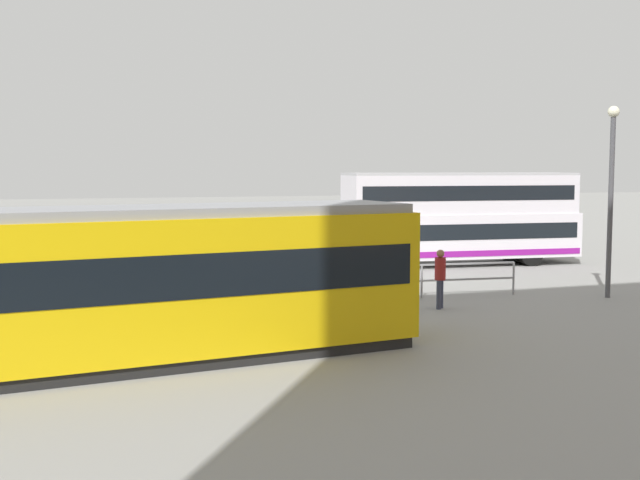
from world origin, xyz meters
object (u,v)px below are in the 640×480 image
(double_decker_bus, at_px, (459,218))
(street_lamp, at_px, (611,185))
(pedestrian_crossing, at_px, (440,275))
(pedestrian_near_railing, at_px, (360,266))
(info_sign, at_px, (316,247))
(tram_yellow, at_px, (112,284))

(double_decker_bus, distance_m, street_lamp, 9.15)
(pedestrian_crossing, height_order, street_lamp, street_lamp)
(pedestrian_near_railing, relative_size, info_sign, 0.64)
(double_decker_bus, relative_size, tram_yellow, 0.76)
(info_sign, relative_size, street_lamp, 0.43)
(pedestrian_crossing, relative_size, street_lamp, 0.29)
(tram_yellow, relative_size, pedestrian_crossing, 7.79)
(pedestrian_near_railing, relative_size, street_lamp, 0.28)
(double_decker_bus, xyz_separation_m, street_lamp, (-0.51, 9.00, 1.58))
(pedestrian_near_railing, relative_size, pedestrian_crossing, 0.96)
(tram_yellow, relative_size, pedestrian_near_railing, 8.09)
(tram_yellow, bearing_deg, street_lamp, -165.00)
(pedestrian_near_railing, height_order, street_lamp, street_lamp)
(street_lamp, bearing_deg, tram_yellow, 15.00)
(pedestrian_crossing, height_order, info_sign, info_sign)
(double_decker_bus, xyz_separation_m, info_sign, (8.88, 8.19, -0.16))
(double_decker_bus, relative_size, street_lamp, 1.70)
(pedestrian_near_railing, height_order, info_sign, info_sign)
(tram_yellow, xyz_separation_m, pedestrian_crossing, (-9.42, -3.93, -0.71))
(tram_yellow, height_order, pedestrian_crossing, tram_yellow)
(double_decker_bus, height_order, pedestrian_near_railing, double_decker_bus)
(pedestrian_near_railing, bearing_deg, tram_yellow, 40.62)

